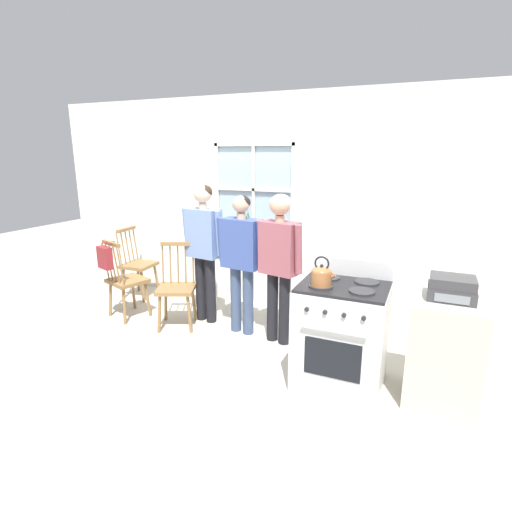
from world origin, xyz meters
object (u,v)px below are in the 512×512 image
(chair_center_cluster, at_px, (138,265))
(kettle, at_px, (321,275))
(chair_near_wall, at_px, (177,289))
(stove, at_px, (341,334))
(side_counter, at_px, (444,351))
(person_adult_right, at_px, (279,254))
(person_elderly_left, at_px, (204,240))
(chair_by_window, at_px, (126,281))
(person_teen_center, at_px, (241,253))
(stereo, at_px, (452,288))
(potted_plant, at_px, (248,227))
(handbag, at_px, (105,257))

(chair_center_cluster, bearing_deg, kettle, -115.86)
(chair_near_wall, distance_m, stove, 2.07)
(stove, distance_m, side_counter, 0.81)
(chair_center_cluster, distance_m, person_adult_right, 2.44)
(kettle, bearing_deg, side_counter, 12.04)
(person_elderly_left, height_order, stove, person_elderly_left)
(chair_by_window, xyz_separation_m, chair_near_wall, (0.73, 0.02, 0.00))
(person_teen_center, xyz_separation_m, stereo, (2.06, -0.55, 0.05))
(person_adult_right, distance_m, stereo, 1.67)
(person_teen_center, relative_size, kettle, 6.31)
(person_teen_center, bearing_deg, stove, -18.10)
(chair_by_window, height_order, person_adult_right, person_adult_right)
(kettle, bearing_deg, person_teen_center, 145.69)
(chair_near_wall, distance_m, kettle, 2.03)
(person_adult_right, xyz_separation_m, potted_plant, (-0.78, 0.90, 0.08))
(side_counter, bearing_deg, handbag, 177.88)
(chair_center_cluster, bearing_deg, handbag, -165.63)
(side_counter, xyz_separation_m, stereo, (0.00, -0.02, 0.54))
(chair_center_cluster, height_order, person_elderly_left, person_elderly_left)
(chair_by_window, xyz_separation_m, stove, (2.75, -0.43, 0.01))
(person_adult_right, relative_size, potted_plant, 4.85)
(handbag, relative_size, side_counter, 0.34)
(handbag, bearing_deg, chair_center_cluster, 107.84)
(stove, distance_m, handbag, 2.85)
(person_elderly_left, relative_size, stove, 1.52)
(chair_center_cluster, relative_size, side_counter, 1.10)
(chair_center_cluster, relative_size, kettle, 3.99)
(chair_center_cluster, bearing_deg, chair_by_window, -154.56)
(person_elderly_left, xyz_separation_m, side_counter, (2.60, -0.65, -0.55))
(person_elderly_left, xyz_separation_m, handbag, (-1.04, -0.51, -0.19))
(person_teen_center, relative_size, stereo, 4.58)
(chair_center_cluster, xyz_separation_m, person_adult_right, (2.32, -0.53, 0.52))
(chair_near_wall, height_order, handbag, same)
(potted_plant, bearing_deg, person_teen_center, -69.49)
(person_elderly_left, bearing_deg, chair_by_window, -155.31)
(potted_plant, xyz_separation_m, side_counter, (2.37, -1.37, -0.61))
(person_teen_center, bearing_deg, stereo, -7.16)
(kettle, xyz_separation_m, side_counter, (0.97, 0.21, -0.57))
(handbag, bearing_deg, chair_near_wall, 16.95)
(stove, relative_size, stereo, 3.19)
(handbag, bearing_deg, person_elderly_left, 26.44)
(chair_near_wall, bearing_deg, kettle, -40.82)
(chair_near_wall, distance_m, potted_plant, 1.25)
(chair_center_cluster, xyz_separation_m, kettle, (2.94, -1.21, 0.56))
(kettle, xyz_separation_m, potted_plant, (-1.40, 1.58, 0.04))
(person_elderly_left, bearing_deg, potted_plant, 79.98)
(person_teen_center, bearing_deg, potted_plant, 118.38)
(person_elderly_left, bearing_deg, person_teen_center, -4.60)
(person_adult_right, xyz_separation_m, side_counter, (1.60, -0.47, -0.53))
(chair_center_cluster, height_order, stove, stove)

